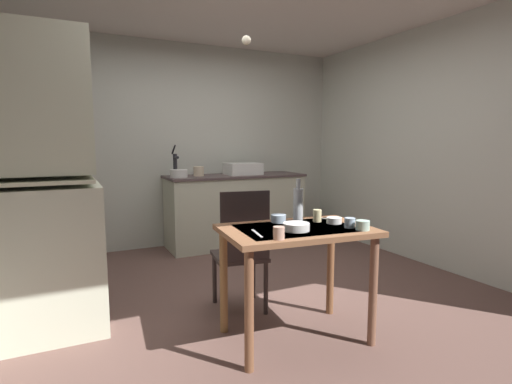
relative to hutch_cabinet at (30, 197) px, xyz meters
name	(u,v)px	position (x,y,z in m)	size (l,w,h in m)	color
ground_plane	(249,292)	(1.66, 0.06, -0.98)	(5.25, 5.25, 0.00)	brown
wall_back	(185,146)	(1.66, 2.05, 0.32)	(4.35, 0.10, 2.60)	beige
wall_right	(428,146)	(3.83, 0.06, 0.32)	(0.10, 3.98, 2.60)	beige
hutch_cabinet	(30,197)	(0.00, 0.00, 0.00)	(0.89, 0.59, 2.09)	beige
counter_cabinet	(236,210)	(2.22, 1.68, -0.52)	(1.80, 0.64, 0.93)	beige
sink_basin	(243,169)	(2.32, 1.68, 0.02)	(0.44, 0.34, 0.15)	white
hand_pump	(175,163)	(1.44, 1.72, 0.11)	(0.05, 0.27, 0.39)	#232328
mixing_bowl_counter	(179,173)	(1.46, 1.63, -0.01)	(0.21, 0.21, 0.09)	white
stoneware_crock	(199,171)	(1.73, 1.69, 0.01)	(0.13, 0.13, 0.12)	beige
dining_table	(296,246)	(1.60, -0.84, -0.33)	(1.04, 0.73, 0.78)	brown
chair_far_side	(242,250)	(1.43, -0.29, -0.47)	(0.46, 0.46, 0.98)	#2E2421
serving_bowl_wide	(334,220)	(1.91, -0.84, -0.18)	(0.11, 0.11, 0.04)	white
soup_bowl_small	(296,227)	(1.55, -0.92, -0.18)	(0.17, 0.17, 0.05)	white
sauce_dish	(278,218)	(1.57, -0.63, -0.17)	(0.11, 0.11, 0.06)	#9EB2C6
teacup_mint	(279,233)	(1.33, -1.07, -0.16)	(0.07, 0.07, 0.08)	tan
mug_tall	(317,216)	(1.83, -0.74, -0.16)	(0.06, 0.06, 0.09)	beige
mug_dark	(350,223)	(1.92, -1.00, -0.17)	(0.07, 0.07, 0.07)	#9EB2C6
teacup_cream	(363,225)	(1.95, -1.09, -0.17)	(0.09, 0.09, 0.06)	#ADD1C1
glass_bottle	(298,203)	(1.73, -0.64, -0.08)	(0.07, 0.07, 0.31)	#B7BCC1
table_knife	(257,233)	(1.28, -0.89, -0.20)	(0.21, 0.02, 0.01)	silver
teaspoon_near_bowl	(328,219)	(1.96, -0.70, -0.20)	(0.12, 0.02, 0.01)	beige
pendant_bulb	(246,40)	(1.67, 0.13, 1.23)	(0.08, 0.08, 0.08)	#F9EFCC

